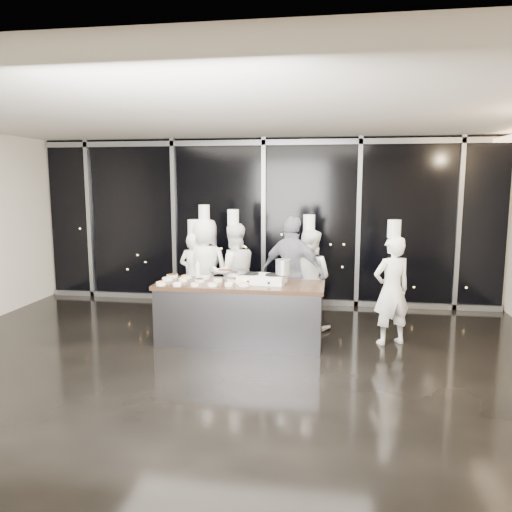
{
  "coord_description": "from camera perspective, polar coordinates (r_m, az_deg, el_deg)",
  "views": [
    {
      "loc": [
        1.34,
        -6.14,
        2.39
      ],
      "look_at": [
        0.19,
        1.2,
        1.26
      ],
      "focal_mm": 35.0,
      "sensor_mm": 36.0,
      "label": 1
    }
  ],
  "objects": [
    {
      "name": "squeeze_bottle",
      "position": [
        7.79,
        -6.68,
        -1.51
      ],
      "size": [
        0.07,
        0.07,
        0.27
      ],
      "color": "white",
      "rests_on": "demo_counter"
    },
    {
      "name": "ground",
      "position": [
        6.72,
        -3.29,
        -12.21
      ],
      "size": [
        9.0,
        9.0,
        0.0
      ],
      "primitive_type": "plane",
      "color": "black",
      "rests_on": "ground"
    },
    {
      "name": "frying_pan",
      "position": [
        7.4,
        -1.88,
        -1.71
      ],
      "size": [
        0.48,
        0.3,
        0.04
      ],
      "rotation": [
        0.0,
        0.0,
        -0.11
      ],
      "color": "gray",
      "rests_on": "stove"
    },
    {
      "name": "chef_center",
      "position": [
        8.39,
        -2.59,
        -1.93
      ],
      "size": [
        1.01,
        0.92,
        1.92
      ],
      "rotation": [
        0.0,
        0.0,
        3.56
      ],
      "color": "white",
      "rests_on": "ground"
    },
    {
      "name": "window_wall",
      "position": [
        9.7,
        0.9,
        3.94
      ],
      "size": [
        8.9,
        0.11,
        3.2
      ],
      "color": "black",
      "rests_on": "ground"
    },
    {
      "name": "prep_bowls",
      "position": [
        7.44,
        -6.58,
        -2.79
      ],
      "size": [
        1.37,
        0.74,
        0.05
      ],
      "color": "white",
      "rests_on": "demo_counter"
    },
    {
      "name": "guest",
      "position": [
        8.0,
        4.21,
        -1.99
      ],
      "size": [
        1.17,
        0.79,
        1.84
      ],
      "rotation": [
        0.0,
        0.0,
        2.79
      ],
      "color": "#141837",
      "rests_on": "ground"
    },
    {
      "name": "stock_pot",
      "position": [
        7.24,
        3.12,
        -1.26
      ],
      "size": [
        0.24,
        0.24,
        0.22
      ],
      "primitive_type": "cylinder",
      "rotation": [
        0.0,
        0.0,
        -0.11
      ],
      "color": "#ACACAE",
      "rests_on": "stove"
    },
    {
      "name": "chef_far_left",
      "position": [
        8.8,
        -7.09,
        -2.02
      ],
      "size": [
        0.6,
        0.45,
        1.73
      ],
      "rotation": [
        0.0,
        0.0,
        2.96
      ],
      "color": "white",
      "rests_on": "ground"
    },
    {
      "name": "chef_side",
      "position": [
        7.55,
        15.24,
        -3.65
      ],
      "size": [
        0.69,
        0.6,
        1.84
      ],
      "rotation": [
        0.0,
        0.0,
        3.59
      ],
      "color": "white",
      "rests_on": "ground"
    },
    {
      "name": "chef_right",
      "position": [
        8.12,
        5.98,
        -2.55
      ],
      "size": [
        0.95,
        0.84,
        1.85
      ],
      "rotation": [
        0.0,
        0.0,
        2.8
      ],
      "color": "white",
      "rests_on": "ground"
    },
    {
      "name": "demo_counter",
      "position": [
        7.42,
        -1.85,
        -6.5
      ],
      "size": [
        2.46,
        0.86,
        0.9
      ],
      "color": "#3C3C41",
      "rests_on": "ground"
    },
    {
      "name": "room_shell",
      "position": [
        6.25,
        -1.88,
        7.3
      ],
      "size": [
        9.02,
        7.02,
        3.21
      ],
      "color": "beige",
      "rests_on": "ground"
    },
    {
      "name": "stove",
      "position": [
        7.33,
        0.7,
        -2.6
      ],
      "size": [
        0.72,
        0.49,
        0.14
      ],
      "rotation": [
        0.0,
        0.0,
        -0.11
      ],
      "color": "white",
      "rests_on": "demo_counter"
    },
    {
      "name": "chef_left",
      "position": [
        8.74,
        -5.85,
        -1.33
      ],
      "size": [
        0.94,
        0.7,
        1.98
      ],
      "rotation": [
        0.0,
        0.0,
        2.97
      ],
      "color": "white",
      "rests_on": "ground"
    }
  ]
}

